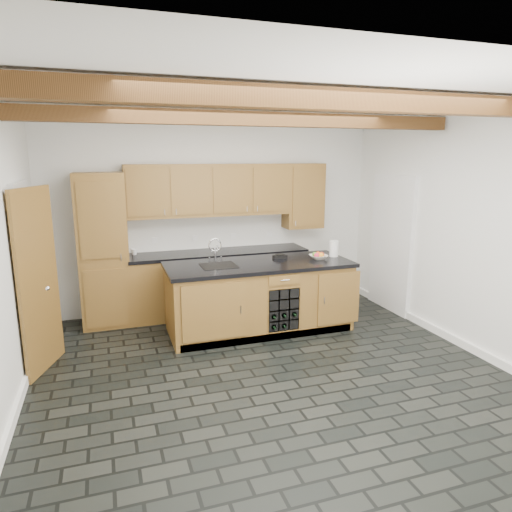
{
  "coord_description": "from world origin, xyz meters",
  "views": [
    {
      "loc": [
        -1.6,
        -4.25,
        2.3
      ],
      "look_at": [
        0.09,
        0.8,
        1.14
      ],
      "focal_mm": 32.0,
      "sensor_mm": 36.0,
      "label": 1
    }
  ],
  "objects_px": {
    "kitchen_scale": "(280,256)",
    "fruit_bowl": "(318,257)",
    "island": "(260,297)",
    "paper_towel": "(334,249)"
  },
  "relations": [
    {
      "from": "kitchen_scale",
      "to": "fruit_bowl",
      "type": "height_order",
      "value": "fruit_bowl"
    },
    {
      "from": "island",
      "to": "fruit_bowl",
      "type": "bearing_deg",
      "value": -2.35
    },
    {
      "from": "kitchen_scale",
      "to": "paper_towel",
      "type": "xyz_separation_m",
      "value": [
        0.76,
        -0.13,
        0.08
      ]
    },
    {
      "from": "island",
      "to": "kitchen_scale",
      "type": "height_order",
      "value": "kitchen_scale"
    },
    {
      "from": "island",
      "to": "kitchen_scale",
      "type": "bearing_deg",
      "value": 27.96
    },
    {
      "from": "island",
      "to": "fruit_bowl",
      "type": "height_order",
      "value": "fruit_bowl"
    },
    {
      "from": "kitchen_scale",
      "to": "paper_towel",
      "type": "relative_size",
      "value": 0.85
    },
    {
      "from": "island",
      "to": "fruit_bowl",
      "type": "xyz_separation_m",
      "value": [
        0.83,
        -0.03,
        0.5
      ]
    },
    {
      "from": "island",
      "to": "fruit_bowl",
      "type": "relative_size",
      "value": 10.28
    },
    {
      "from": "island",
      "to": "paper_towel",
      "type": "distance_m",
      "value": 1.26
    }
  ]
}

